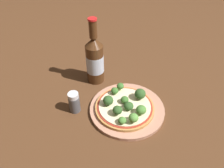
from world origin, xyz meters
TOP-DOWN VIEW (x-y plane):
  - ground_plane at (0.00, 0.00)m, footprint 3.00×3.00m
  - plate at (0.02, -0.01)m, footprint 0.24×0.24m
  - pizza at (0.01, -0.01)m, footprint 0.19×0.19m
  - broccoli_floret_0 at (-0.04, 0.01)m, footprint 0.03×0.03m
  - broccoli_floret_1 at (0.07, 0.00)m, footprint 0.04×0.04m
  - broccoli_floret_2 at (0.02, 0.06)m, footprint 0.02×0.02m
  - broccoli_floret_3 at (-0.03, -0.04)m, footprint 0.03×0.03m
  - broccoli_floret_4 at (0.04, -0.06)m, footprint 0.03×0.03m
  - broccoli_floret_5 at (0.01, 0.00)m, footprint 0.03×0.03m
  - broccoli_floret_6 at (0.01, -0.03)m, footprint 0.03×0.03m
  - broccoli_floret_7 at (-0.03, -0.07)m, footprint 0.02×0.02m
  - broccoli_floret_8 at (0.01, -0.08)m, footprint 0.03×0.03m
  - broccoli_floret_9 at (-0.00, 0.05)m, footprint 0.03×0.03m
  - beer_bottle at (-0.03, 0.17)m, footprint 0.06×0.06m
  - pepper_shaker at (-0.14, 0.05)m, footprint 0.04×0.04m

SIDE VIEW (x-z plane):
  - ground_plane at x=0.00m, z-range 0.00..0.00m
  - plate at x=0.02m, z-range 0.00..0.01m
  - pizza at x=0.01m, z-range 0.01..0.03m
  - pepper_shaker at x=-0.14m, z-range 0.00..0.07m
  - broccoli_floret_7 at x=-0.03m, z-range 0.03..0.05m
  - broccoli_floret_5 at x=0.01m, z-range 0.03..0.05m
  - broccoli_floret_9 at x=0.00m, z-range 0.03..0.05m
  - broccoli_floret_6 at x=0.01m, z-range 0.03..0.05m
  - broccoli_floret_2 at x=0.02m, z-range 0.03..0.06m
  - broccoli_floret_4 at x=0.04m, z-range 0.03..0.06m
  - broccoli_floret_0 at x=-0.04m, z-range 0.03..0.06m
  - broccoli_floret_3 at x=-0.03m, z-range 0.03..0.06m
  - broccoli_floret_8 at x=0.01m, z-range 0.03..0.06m
  - broccoli_floret_1 at x=0.07m, z-range 0.03..0.06m
  - beer_bottle at x=-0.03m, z-range -0.03..0.21m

